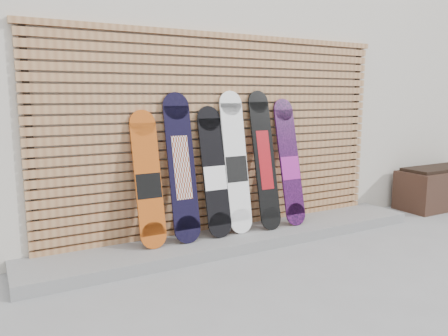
{
  "coord_description": "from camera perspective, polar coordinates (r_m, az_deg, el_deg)",
  "views": [
    {
      "loc": [
        -2.53,
        -3.32,
        1.62
      ],
      "look_at": [
        -0.29,
        0.75,
        0.85
      ],
      "focal_mm": 35.0,
      "sensor_mm": 36.0,
      "label": 1
    }
  ],
  "objects": [
    {
      "name": "planter_box",
      "position": [
        7.14,
        26.31,
        -2.27
      ],
      "size": [
        1.34,
        0.56,
        0.6
      ],
      "color": "#311E15",
      "rests_on": "ground"
    },
    {
      "name": "snowboard_0",
      "position": [
        4.41,
        -9.89,
        -1.56
      ],
      "size": [
        0.27,
        0.32,
        1.37
      ],
      "color": "#B74D13",
      "rests_on": "concrete_step"
    },
    {
      "name": "building",
      "position": [
        7.47,
        -5.01,
        10.74
      ],
      "size": [
        12.0,
        5.0,
        3.6
      ],
      "primitive_type": "cube",
      "color": "beige",
      "rests_on": "ground"
    },
    {
      "name": "ground",
      "position": [
        4.48,
        8.03,
        -11.9
      ],
      "size": [
        80.0,
        80.0,
        0.0
      ],
      "primitive_type": "plane",
      "color": "gray",
      "rests_on": "ground"
    },
    {
      "name": "snowboard_3",
      "position": [
        4.82,
        1.55,
        0.64
      ],
      "size": [
        0.28,
        0.32,
        1.56
      ],
      "color": "white",
      "rests_on": "concrete_step"
    },
    {
      "name": "concrete_step",
      "position": [
        4.91,
        1.8,
        -9.13
      ],
      "size": [
        4.6,
        0.7,
        0.12
      ],
      "primitive_type": "cube",
      "color": "gray",
      "rests_on": "ground"
    },
    {
      "name": "snowboard_2",
      "position": [
        4.69,
        -1.27,
        -0.6
      ],
      "size": [
        0.27,
        0.34,
        1.4
      ],
      "color": "black",
      "rests_on": "concrete_step"
    },
    {
      "name": "slat_wall",
      "position": [
        4.93,
        0.14,
        4.6
      ],
      "size": [
        4.26,
        0.08,
        2.29
      ],
      "color": "#A46E44",
      "rests_on": "ground"
    },
    {
      "name": "snowboard_1",
      "position": [
        4.52,
        -5.56,
        0.05
      ],
      "size": [
        0.29,
        0.34,
        1.54
      ],
      "color": "black",
      "rests_on": "concrete_step"
    },
    {
      "name": "snowboard_5",
      "position": [
        5.2,
        8.55,
        0.69
      ],
      "size": [
        0.27,
        0.37,
        1.47
      ],
      "color": "black",
      "rests_on": "concrete_step"
    },
    {
      "name": "snowboard_4",
      "position": [
        4.99,
        5.31,
        1.05
      ],
      "size": [
        0.26,
        0.37,
        1.56
      ],
      "color": "black",
      "rests_on": "concrete_step"
    }
  ]
}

